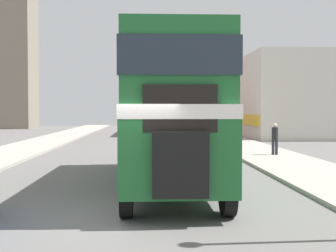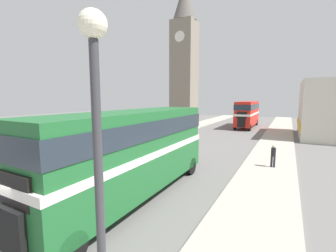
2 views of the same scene
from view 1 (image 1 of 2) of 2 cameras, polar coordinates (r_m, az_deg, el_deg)
name	(u,v)px [view 1 (image 1 of 2)]	position (r m, az deg, el deg)	size (l,w,h in m)	color
ground_plane	(119,218)	(10.44, -5.99, -11.12)	(120.00, 120.00, 0.00)	slate
double_decker_bus	(168,104)	(14.84, 0.00, 2.73)	(2.54, 11.20, 4.30)	#1E602D
bus_distant	(158,108)	(45.63, -1.20, 2.25)	(2.47, 10.39, 4.34)	red
pedestrian_walking	(275,137)	(24.00, 12.90, -1.31)	(0.32, 0.32, 1.57)	#282833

